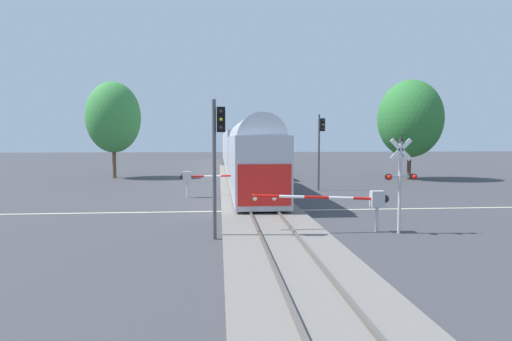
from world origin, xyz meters
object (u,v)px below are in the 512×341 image
object	(u,v)px
traffic_signal_median	(217,146)
maple_right_background	(410,119)
crossing_gate_far	(199,177)
traffic_signal_far_side	(321,140)
commuter_train	(238,150)
crossing_signal_mast	(400,174)
pine_left_background	(113,117)
crossing_gate_near	(362,200)

from	to	relation	value
traffic_signal_median	maple_right_background	xyz separation A→B (m)	(18.93, 24.78, 2.27)
crossing_gate_far	traffic_signal_far_side	distance (m)	10.26
crossing_gate_far	maple_right_background	xyz separation A→B (m)	(20.28, 11.81, 4.63)
commuter_train	maple_right_background	xyz separation A→B (m)	(16.55, -10.56, 3.29)
crossing_signal_mast	crossing_gate_far	world-z (taller)	crossing_signal_mast
traffic_signal_median	pine_left_background	bearing A→B (deg)	110.27
crossing_gate_near	traffic_signal_median	distance (m)	6.70
crossing_gate_near	crossing_signal_mast	bearing A→B (deg)	-14.57
crossing_signal_mast	traffic_signal_median	xyz separation A→B (m)	(-7.74, -0.44, 1.22)
traffic_signal_median	traffic_signal_far_side	xyz separation A→B (m)	(7.99, 16.35, 0.21)
commuter_train	traffic_signal_far_side	distance (m)	19.84
commuter_train	traffic_signal_far_side	size ratio (longest dim) A/B	11.03
crossing_gate_near	traffic_signal_far_side	xyz separation A→B (m)	(1.77, 15.51, 2.56)
commuter_train	crossing_gate_far	size ratio (longest dim) A/B	10.17
traffic_signal_far_side	maple_right_background	world-z (taller)	maple_right_background
traffic_signal_median	maple_right_background	distance (m)	31.26
crossing_gate_near	traffic_signal_median	world-z (taller)	traffic_signal_median
crossing_gate_near	traffic_signal_far_side	bearing A→B (deg)	83.48
commuter_train	crossing_gate_far	bearing A→B (deg)	-99.47
traffic_signal_far_side	pine_left_background	world-z (taller)	pine_left_background
commuter_train	pine_left_background	world-z (taller)	pine_left_background
maple_right_background	traffic_signal_median	bearing A→B (deg)	-127.39
maple_right_background	pine_left_background	xyz separation A→B (m)	(-29.62, 4.17, 0.23)
traffic_signal_median	traffic_signal_far_side	distance (m)	18.20
crossing_gate_far	maple_right_background	world-z (taller)	maple_right_background
crossing_gate_near	traffic_signal_far_side	size ratio (longest dim) A/B	1.00
crossing_signal_mast	pine_left_background	distance (m)	34.14
commuter_train	maple_right_background	bearing A→B (deg)	-32.53
commuter_train	traffic_signal_median	xyz separation A→B (m)	(-2.38, -35.33, 1.03)
crossing_gate_near	maple_right_background	size ratio (longest dim) A/B	0.61
crossing_signal_mast	crossing_gate_far	size ratio (longest dim) A/B	0.65
traffic_signal_median	traffic_signal_far_side	world-z (taller)	traffic_signal_far_side
crossing_gate_near	maple_right_background	distance (m)	27.49
commuter_train	pine_left_background	size ratio (longest dim) A/B	6.63
commuter_train	traffic_signal_far_side	xyz separation A→B (m)	(5.61, -18.99, 1.24)
crossing_gate_near	traffic_signal_far_side	distance (m)	15.81
maple_right_background	pine_left_background	world-z (taller)	pine_left_background
crossing_gate_far	maple_right_background	distance (m)	23.92
traffic_signal_far_side	crossing_gate_near	bearing A→B (deg)	-96.52
traffic_signal_median	pine_left_background	distance (m)	30.95
commuter_train	crossing_signal_mast	distance (m)	35.30
crossing_gate_far	traffic_signal_median	size ratio (longest dim) A/B	1.15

